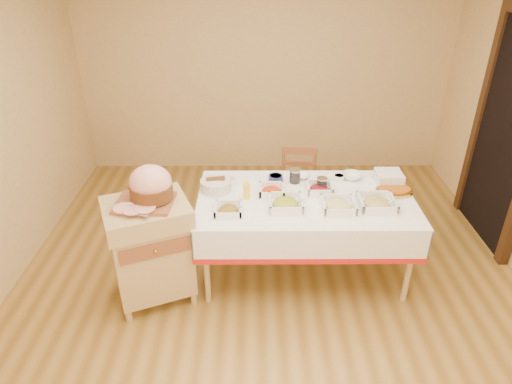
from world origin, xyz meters
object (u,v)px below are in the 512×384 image
Objects in this scene: preserve_jar_left at (295,176)px; mustard_bottle at (247,190)px; butcher_cart at (151,246)px; preserve_jar_right at (322,185)px; ham_on_board at (150,187)px; dining_table at (305,214)px; brass_platter at (394,191)px; bread_basket at (216,185)px; plate_stack at (389,178)px; dining_chair at (298,188)px.

mustard_bottle reaches higher than preserve_jar_left.
butcher_cart is 7.62× the size of preserve_jar_right.
mustard_bottle reaches higher than butcher_cart.
ham_on_board reaches higher than mustard_bottle.
dining_table is 0.36m from preserve_jar_left.
dining_table is 0.79m from brass_platter.
mustard_bottle reaches higher than preserve_jar_right.
butcher_cart reaches higher than bread_basket.
preserve_jar_left is 0.40× the size of brass_platter.
dining_table is at bearing -161.74° from plate_stack.
butcher_cart is 4.03× the size of plate_stack.
ham_on_board is 0.68m from bread_basket.
dining_chair is at bearing 39.75° from bread_basket.
butcher_cart is 1.98× the size of ham_on_board.
butcher_cart is 1.72m from dining_chair.
mustard_bottle is 1.27m from brass_platter.
dining_chair is at bearing 101.12° from preserve_jar_right.
brass_platter reaches higher than dining_table.
dining_table is 1.32m from butcher_cart.
preserve_jar_left is at bearing 166.91° from brass_platter.
preserve_jar_left is at bearing 27.27° from ham_on_board.
plate_stack is at bearing 4.51° from bread_basket.
preserve_jar_right is at bearing 40.13° from dining_table.
ham_on_board is 3.85× the size of preserve_jar_right.
butcher_cart reaches higher than plate_stack.
ham_on_board is 3.55× the size of preserve_jar_left.
bread_basket is (-0.27, 0.15, -0.02)m from mustard_bottle.
dining_chair is 1.09m from brass_platter.
preserve_jar_right is at bearing 17.94° from ham_on_board.
preserve_jar_right is 0.70× the size of mustard_bottle.
bread_basket is (-0.79, -0.65, 0.38)m from dining_chair.
dining_table is 6.82× the size of bread_basket.
preserve_jar_right reaches higher than brass_platter.
bread_basket is at bearing 178.10° from brass_platter.
preserve_jar_left is at bearing 146.12° from preserve_jar_right.
plate_stack is (0.61, 0.12, 0.00)m from preserve_jar_right.
dining_table is 3.99× the size of ham_on_board.
butcher_cart is at bearing -156.25° from mustard_bottle.
ham_on_board is 2.07m from plate_stack.
preserve_jar_left is (-0.07, 0.28, 0.22)m from dining_table.
ham_on_board is at bearing -138.41° from dining_chair.
bread_basket is (0.50, 0.48, 0.30)m from butcher_cart.
preserve_jar_right is at bearing -0.27° from bread_basket.
butcher_cart is 5.36× the size of mustard_bottle.
mustard_bottle is 1.28m from plate_stack.
butcher_cart is 0.52m from ham_on_board.
preserve_jar_right reaches higher than plate_stack.
ham_on_board is at bearing -163.99° from plate_stack.
preserve_jar_left reaches higher than bread_basket.
preserve_jar_left reaches higher than dining_chair.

